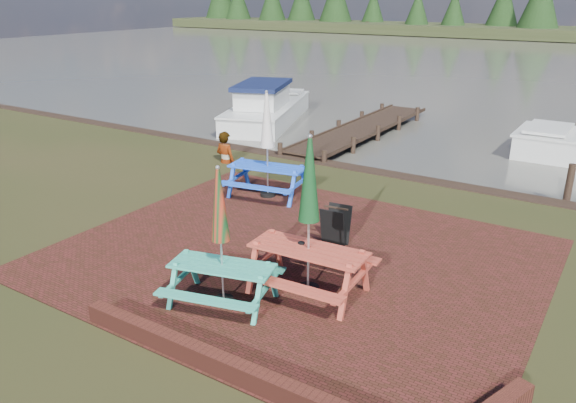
# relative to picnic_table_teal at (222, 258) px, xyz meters

# --- Properties ---
(ground) EXTENTS (120.00, 120.00, 0.00)m
(ground) POSITION_rel_picnic_table_teal_xyz_m (0.09, 1.13, -0.83)
(ground) COLOR black
(ground) RESTS_ON ground
(paving) EXTENTS (9.00, 7.50, 0.02)m
(paving) POSITION_rel_picnic_table_teal_xyz_m (0.09, 2.13, -0.82)
(paving) COLOR #321810
(paving) RESTS_ON ground
(brick_wall) EXTENTS (6.21, 1.79, 0.30)m
(brick_wall) POSITION_rel_picnic_table_teal_xyz_m (2.24, -1.28, -0.68)
(brick_wall) COLOR #4C1E16
(brick_wall) RESTS_ON ground
(water) EXTENTS (120.00, 60.00, 0.02)m
(water) POSITION_rel_picnic_table_teal_xyz_m (0.09, 38.13, -0.83)
(water) COLOR #434139
(water) RESTS_ON ground
(picnic_table_teal) EXTENTS (2.03, 1.89, 2.37)m
(picnic_table_teal) POSITION_rel_picnic_table_teal_xyz_m (0.00, 0.00, 0.00)
(picnic_table_teal) COLOR teal
(picnic_table_teal) RESTS_ON ground
(picnic_table_red) EXTENTS (2.08, 1.87, 2.76)m
(picnic_table_red) POSITION_rel_picnic_table_teal_xyz_m (1.00, 1.07, 0.14)
(picnic_table_red) COLOR #AE3D2C
(picnic_table_red) RESTS_ON ground
(picnic_table_blue) EXTENTS (2.16, 1.99, 2.65)m
(picnic_table_blue) POSITION_rel_picnic_table_teal_xyz_m (-2.34, 4.72, 0.10)
(picnic_table_blue) COLOR blue
(picnic_table_blue) RESTS_ON ground
(chalkboard) EXTENTS (0.52, 0.52, 0.82)m
(chalkboard) POSITION_rel_picnic_table_teal_xyz_m (0.47, 3.06, -0.41)
(chalkboard) COLOR black
(chalkboard) RESTS_ON ground
(jetty) EXTENTS (1.76, 9.08, 1.00)m
(jetty) POSITION_rel_picnic_table_teal_xyz_m (-3.41, 12.41, -0.71)
(jetty) COLOR black
(jetty) RESTS_ON ground
(boat_jetty) EXTENTS (4.35, 6.95, 1.91)m
(boat_jetty) POSITION_rel_picnic_table_teal_xyz_m (-7.72, 12.49, -0.46)
(boat_jetty) COLOR beige
(boat_jetty) RESTS_ON ground
(person) EXTENTS (0.73, 0.51, 1.89)m
(person) POSITION_rel_picnic_table_teal_xyz_m (-5.16, 6.55, 0.12)
(person) COLOR gray
(person) RESTS_ON ground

